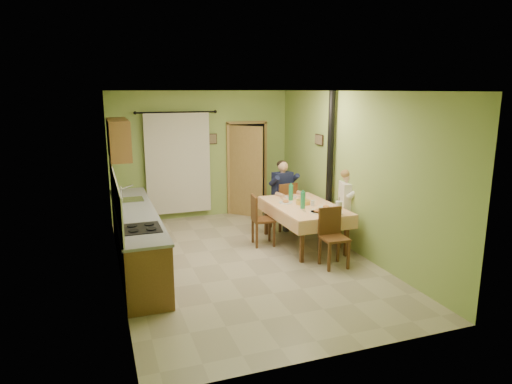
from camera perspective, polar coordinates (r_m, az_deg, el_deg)
name	(u,v)px	position (r m, az deg, el deg)	size (l,w,h in m)	color
floor	(244,261)	(7.78, -1.51, -8.59)	(4.00, 6.00, 0.01)	tan
room_shell	(243,154)	(7.31, -1.59, 4.82)	(4.04, 6.04, 2.82)	#92AF5A
kitchen_run	(136,237)	(7.67, -14.74, -5.49)	(0.64, 3.64, 1.56)	brown
upper_cabinets	(118,139)	(8.64, -16.83, 6.37)	(0.35, 1.40, 0.70)	brown
curtain	(178,163)	(10.06, -9.71, 3.60)	(1.70, 0.07, 2.22)	black
doorway	(246,169)	(10.40, -1.21, 2.90)	(0.96, 0.63, 2.15)	black
dining_table	(304,225)	(8.49, 5.97, -4.10)	(1.15, 1.89, 0.76)	#F0B17B
tableware	(307,203)	(8.28, 6.44, -1.33)	(0.78, 1.61, 0.33)	white
chair_far	(283,215)	(9.43, 3.42, -2.89)	(0.49, 0.49, 0.98)	#533016
chair_near	(333,249)	(7.55, 9.66, -7.07)	(0.41, 0.41, 0.96)	#533016
chair_right	(348,230)	(8.62, 11.40, -4.64)	(0.49, 0.49, 0.96)	#533016
chair_left	(263,230)	(8.45, 0.82, -4.74)	(0.42, 0.42, 0.94)	#533016
man_far	(283,187)	(9.30, 3.42, 0.62)	(0.62, 0.52, 1.39)	#141938
man_right	(349,199)	(8.46, 11.49, -0.83)	(0.56, 0.64, 1.39)	silver
stove_flue	(329,187)	(8.74, 9.12, 0.68)	(0.24, 0.24, 2.80)	black
picture_back	(213,139)	(10.23, -5.44, 6.63)	(0.19, 0.03, 0.23)	black
picture_right	(319,140)	(9.17, 7.89, 6.50)	(0.03, 0.31, 0.21)	brown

